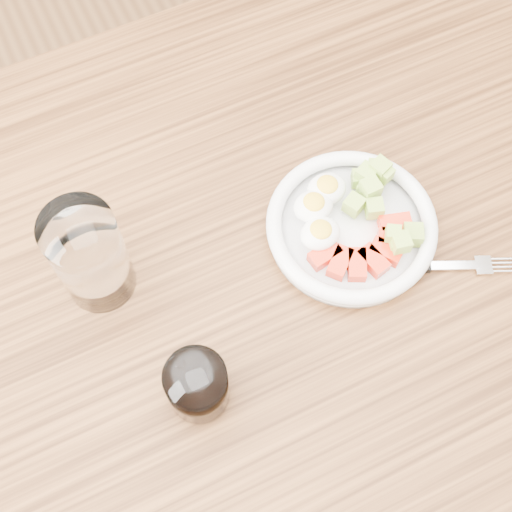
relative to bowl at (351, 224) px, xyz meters
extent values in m
plane|color=brown|center=(-0.12, 0.00, -0.79)|extent=(4.00, 4.00, 0.00)
cube|color=brown|center=(0.53, 0.35, -0.42)|extent=(0.07, 0.07, 0.73)
cube|color=brown|center=(-0.12, 0.00, -0.04)|extent=(1.50, 0.90, 0.04)
cylinder|color=white|center=(0.00, 0.00, -0.01)|extent=(0.21, 0.21, 0.01)
torus|color=white|center=(0.00, 0.00, 0.00)|extent=(0.22, 0.22, 0.02)
cube|color=red|center=(-0.05, -0.02, 0.00)|extent=(0.04, 0.03, 0.02)
cube|color=red|center=(-0.04, -0.04, 0.00)|extent=(0.04, 0.04, 0.02)
cube|color=red|center=(-0.02, -0.05, 0.00)|extent=(0.04, 0.05, 0.02)
cube|color=red|center=(0.00, -0.06, 0.00)|extent=(0.03, 0.04, 0.02)
cube|color=red|center=(0.02, -0.05, 0.00)|extent=(0.04, 0.05, 0.02)
cube|color=red|center=(0.04, -0.04, 0.00)|extent=(0.05, 0.04, 0.02)
cube|color=red|center=(0.05, -0.02, 0.00)|extent=(0.04, 0.03, 0.02)
ellipsoid|color=white|center=(-0.03, 0.04, 0.01)|extent=(0.05, 0.04, 0.03)
ellipsoid|color=yellow|center=(-0.03, 0.04, 0.02)|extent=(0.03, 0.03, 0.01)
ellipsoid|color=white|center=(-0.01, 0.05, 0.01)|extent=(0.05, 0.04, 0.03)
ellipsoid|color=yellow|center=(-0.01, 0.05, 0.02)|extent=(0.03, 0.03, 0.01)
ellipsoid|color=white|center=(-0.04, 0.00, 0.01)|extent=(0.05, 0.04, 0.03)
ellipsoid|color=yellow|center=(-0.04, 0.00, 0.02)|extent=(0.03, 0.03, 0.01)
cube|color=#A7C34B|center=(0.06, 0.04, 0.01)|extent=(0.03, 0.03, 0.02)
cube|color=#A7C34B|center=(0.01, 0.02, 0.01)|extent=(0.03, 0.03, 0.02)
cube|color=#A7C34B|center=(0.04, 0.05, 0.00)|extent=(0.03, 0.03, 0.02)
cube|color=#A7C34B|center=(0.07, 0.04, 0.02)|extent=(0.02, 0.02, 0.02)
cube|color=#A7C34B|center=(0.04, 0.03, 0.02)|extent=(0.02, 0.02, 0.02)
cube|color=#A7C34B|center=(0.04, -0.06, 0.02)|extent=(0.03, 0.03, 0.02)
cube|color=#A7C34B|center=(0.06, -0.05, 0.01)|extent=(0.03, 0.03, 0.02)
cube|color=#A7C34B|center=(0.06, 0.04, 0.02)|extent=(0.03, 0.03, 0.02)
cube|color=#A7C34B|center=(0.07, 0.05, 0.00)|extent=(0.03, 0.03, 0.02)
cube|color=#A7C34B|center=(0.04, 0.03, 0.00)|extent=(0.03, 0.03, 0.02)
cube|color=#A7C34B|center=(0.03, -0.04, 0.02)|extent=(0.02, 0.02, 0.02)
cube|color=#A7C34B|center=(0.05, 0.05, 0.02)|extent=(0.03, 0.03, 0.02)
cube|color=#A7C34B|center=(0.04, -0.05, 0.01)|extent=(0.03, 0.03, 0.02)
cube|color=#A7C34B|center=(0.03, 0.00, 0.01)|extent=(0.03, 0.03, 0.02)
cube|color=black|center=(0.02, -0.07, -0.01)|extent=(0.10, 0.06, 0.01)
cube|color=silver|center=(0.09, -0.10, -0.01)|extent=(0.06, 0.04, 0.00)
cube|color=silver|center=(0.13, -0.12, -0.01)|extent=(0.03, 0.03, 0.00)
cylinder|color=silver|center=(0.15, -0.14, -0.01)|extent=(0.04, 0.02, 0.00)
cylinder|color=silver|center=(0.15, -0.13, -0.01)|extent=(0.04, 0.02, 0.00)
cylinder|color=silver|center=(0.16, -0.13, -0.01)|extent=(0.04, 0.02, 0.00)
cylinder|color=silver|center=(0.16, -0.12, -0.01)|extent=(0.04, 0.02, 0.00)
cylinder|color=white|center=(-0.31, 0.07, 0.06)|extent=(0.08, 0.08, 0.15)
cylinder|color=white|center=(-0.26, -0.11, 0.02)|extent=(0.07, 0.07, 0.08)
cylinder|color=black|center=(-0.26, -0.11, 0.02)|extent=(0.06, 0.06, 0.07)
camera|label=1|loc=(-0.28, -0.32, 0.80)|focal=50.00mm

